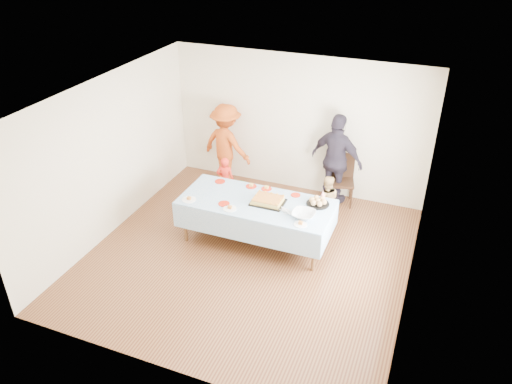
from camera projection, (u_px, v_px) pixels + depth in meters
ground at (249, 256)px, 8.16m from camera, size 5.00×5.00×0.00m
room_walls at (251, 159)px, 7.27m from camera, size 5.04×5.04×2.72m
party_table at (256, 204)px, 8.17m from camera, size 2.50×1.10×0.78m
birthday_cake at (268, 200)px, 8.08m from camera, size 0.54×0.41×0.10m
rolls_tray at (318, 202)px, 8.04m from camera, size 0.38×0.38×0.11m
punch_bowl at (304, 214)px, 7.71m from camera, size 0.36×0.36×0.09m
party_hat at (323, 195)px, 8.12m from camera, size 0.11×0.11×0.19m
fork_pile at (285, 210)px, 7.84m from camera, size 0.24×0.18×0.07m
plate_red_far_a at (220, 181)px, 8.73m from camera, size 0.18×0.18×0.01m
plate_red_far_b at (251, 186)px, 8.57m from camera, size 0.19×0.19×0.01m
plate_red_far_c at (266, 189)px, 8.50m from camera, size 0.18×0.18×0.01m
plate_red_far_d at (296, 195)px, 8.31m from camera, size 0.16×0.16×0.01m
plate_red_near at (224, 204)px, 8.07m from camera, size 0.19×0.19×0.01m
plate_white_left at (189, 200)px, 8.18m from camera, size 0.23×0.23×0.01m
plate_white_mid at (230, 209)px, 7.94m from camera, size 0.22×0.22×0.01m
plate_white_right at (300, 224)px, 7.54m from camera, size 0.20×0.20×0.01m
dining_chair at (343, 176)px, 9.42m from camera, size 0.51×0.51×0.97m
toddler_left at (225, 180)px, 9.44m from camera, size 0.38×0.29×0.94m
toddler_mid at (242, 200)px, 8.95m from camera, size 0.44×0.37×0.76m
toddler_right at (326, 200)px, 8.77m from camera, size 0.55×0.48×0.95m
adult_left at (226, 144)px, 9.96m from camera, size 1.20×0.85×1.67m
adult_right at (337, 160)px, 9.22m from camera, size 1.12×0.71×1.78m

